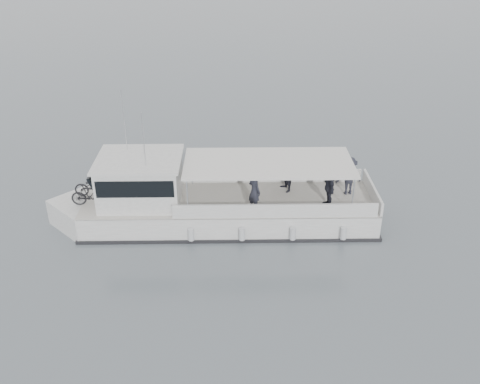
{
  "coord_description": "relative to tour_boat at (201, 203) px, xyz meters",
  "views": [
    {
      "loc": [
        6.24,
        -22.49,
        13.04
      ],
      "look_at": [
        6.26,
        -0.86,
        1.6
      ],
      "focal_mm": 40.0,
      "sensor_mm": 36.0,
      "label": 1
    }
  ],
  "objects": [
    {
      "name": "ground",
      "position": [
        -4.43,
        0.87,
        -1.05
      ],
      "size": [
        1400.0,
        1400.0,
        0.0
      ],
      "primitive_type": "plane",
      "color": "#50595F",
      "rests_on": "ground"
    },
    {
      "name": "tour_boat",
      "position": [
        0.0,
        0.0,
        0.0
      ],
      "size": [
        15.26,
        4.06,
        6.38
      ],
      "rotation": [
        0.0,
        0.0,
        0.02
      ],
      "color": "white",
      "rests_on": "ground"
    }
  ]
}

